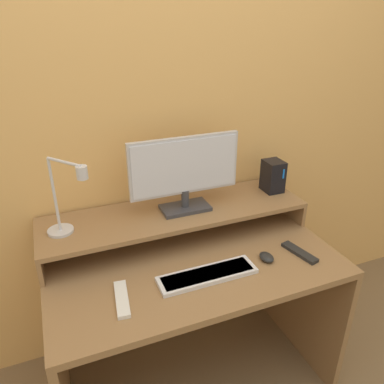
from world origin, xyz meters
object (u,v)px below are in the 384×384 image
at_px(desk_lamp, 66,204).
at_px(mouse, 266,257).
at_px(monitor, 185,171).
at_px(remote_control, 122,299).
at_px(remote_secondary, 299,252).
at_px(router_dock, 273,176).
at_px(keyboard, 207,275).

height_order(desk_lamp, mouse, desk_lamp).
xyz_separation_m(monitor, remote_control, (-0.39, -0.36, -0.31)).
height_order(monitor, mouse, monitor).
bearing_deg(mouse, remote_control, -178.34).
bearing_deg(mouse, remote_secondary, -6.01).
relative_size(router_dock, remote_secondary, 0.89).
bearing_deg(remote_control, router_dock, 23.49).
bearing_deg(mouse, keyboard, -177.95).
distance_m(monitor, remote_secondary, 0.63).
distance_m(monitor, mouse, 0.52).
bearing_deg(remote_control, keyboard, 1.35).
height_order(desk_lamp, router_dock, desk_lamp).
height_order(monitor, keyboard, monitor).
bearing_deg(desk_lamp, remote_control, -67.37).
bearing_deg(keyboard, desk_lamp, 147.22).
xyz_separation_m(monitor, remote_secondary, (0.41, -0.36, -0.31)).
relative_size(mouse, remote_secondary, 0.42).
distance_m(monitor, desk_lamp, 0.53).
bearing_deg(desk_lamp, router_dock, 3.58).
bearing_deg(router_dock, remote_control, -156.51).
height_order(remote_control, remote_secondary, same).
relative_size(monitor, keyboard, 1.26).
bearing_deg(monitor, remote_secondary, -41.41).
relative_size(monitor, router_dock, 3.14).
relative_size(desk_lamp, remote_secondary, 1.84).
relative_size(router_dock, keyboard, 0.40).
xyz_separation_m(keyboard, mouse, (0.28, 0.01, 0.00)).
distance_m(keyboard, remote_control, 0.35).
relative_size(monitor, remote_secondary, 2.80).
bearing_deg(remote_secondary, desk_lamp, 161.05).
xyz_separation_m(desk_lamp, remote_secondary, (0.93, -0.32, -0.27)).
xyz_separation_m(keyboard, remote_control, (-0.35, -0.01, -0.00)).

